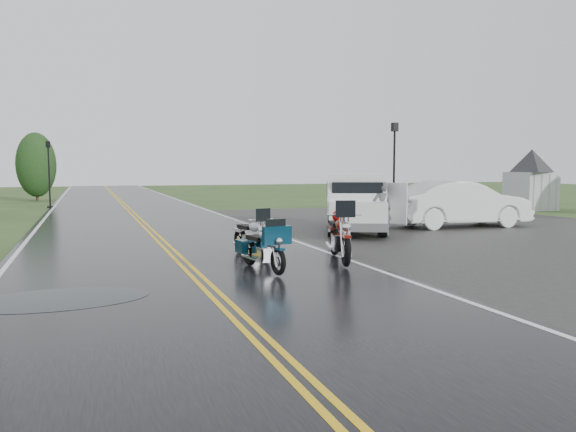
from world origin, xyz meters
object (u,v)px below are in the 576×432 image
Objects in this scene: motorcycle_teal at (278,250)px; lamp_post_far_right at (394,167)px; sedan_white at (459,205)px; van_white at (332,206)px; motorcycle_red at (346,237)px; person_at_van at (382,210)px; motorcycle_silver at (265,237)px; lamp_post_far_left at (49,174)px; visitor_center at (532,164)px.

lamp_post_far_right is (10.97, 14.17, 1.69)m from motorcycle_teal.
lamp_post_far_right reaches higher than sedan_white.
van_white is at bearing 48.38° from motorcycle_teal.
motorcycle_red is 1.37× the size of person_at_van.
motorcycle_silver is 0.54× the size of lamp_post_far_left.
person_at_van is at bearing 69.43° from motorcycle_red.
lamp_post_far_right is at bearing 44.04° from motorcycle_teal.
person_at_van is at bearing 116.38° from sedan_white.
sedan_white is (9.17, 4.95, 0.26)m from motorcycle_silver.
motorcycle_red is 10.12m from sedan_white.
van_white is at bearing 39.38° from motorcycle_silver.
van_white is 19.92m from lamp_post_far_left.
motorcycle_silver is at bearing -131.01° from lamp_post_far_right.
sedan_white is 1.40× the size of lamp_post_far_left.
visitor_center is at bearing 26.70° from motorcycle_teal.
lamp_post_far_left is (-7.27, 22.84, 1.15)m from motorcycle_red.
lamp_post_far_left reaches higher than van_white.
van_white reaches higher than motorcycle_red.
visitor_center reaches higher than lamp_post_far_right.
sedan_white reaches higher than motorcycle_red.
person_at_van is at bearing 35.97° from motorcycle_teal.
visitor_center is 16.45m from van_white.
van_white is 5.91m from sedan_white.
visitor_center is 7.59m from lamp_post_far_right.
motorcycle_red is 24.00m from lamp_post_far_left.
sedan_white is at bearing -47.42° from lamp_post_far_left.
motorcycle_red is 5.62m from van_white.
motorcycle_red is 1.20× the size of motorcycle_silver.
motorcycle_teal is at bearing -150.11° from motorcycle_red.
visitor_center is 4.28× the size of lamp_post_far_left.
motorcycle_red is 0.54× the size of lamp_post_far_right.
person_at_van is (5.23, 5.08, 0.31)m from motorcycle_teal.
motorcycle_red is 0.65× the size of lamp_post_far_left.
visitor_center is 7.86× the size of motorcycle_silver.
motorcycle_teal is 23.94m from lamp_post_far_left.
visitor_center is 26.15m from lamp_post_far_left.
lamp_post_far_left is (-10.78, 18.17, 0.98)m from person_at_van.
lamp_post_far_right is at bearing -7.79° from sedan_white.
person_at_van is 21.15m from lamp_post_far_left.
person_at_van reaches higher than sedan_white.
visitor_center is 21.24m from motorcycle_silver.
motorcycle_silver is at bearing 148.85° from motorcycle_red.
motorcycle_red is at bearing -123.94° from lamp_post_far_right.
lamp_post_far_left is at bearing 95.22° from motorcycle_teal.
van_white is at bearing 105.62° from sedan_white.
person_at_van is (1.51, -0.56, -0.15)m from van_white.
motorcycle_teal is 18.00m from lamp_post_far_right.
motorcycle_teal is at bearing -145.09° from visitor_center.
visitor_center reaches higher than person_at_van.
motorcycle_silver is at bearing 72.16° from motorcycle_teal.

